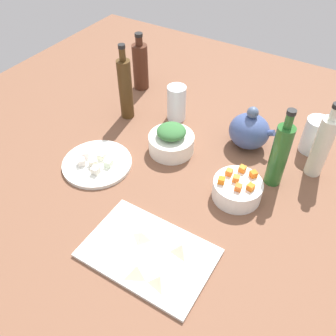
# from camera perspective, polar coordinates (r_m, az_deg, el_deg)

# --- Properties ---
(tabletop) EXTENTS (1.90, 1.90, 0.03)m
(tabletop) POSITION_cam_1_polar(r_m,az_deg,el_deg) (1.09, 0.00, -2.46)
(tabletop) COLOR brown
(tabletop) RESTS_ON ground
(cutting_board) EXTENTS (0.32, 0.21, 0.01)m
(cutting_board) POSITION_cam_1_polar(r_m,az_deg,el_deg) (0.92, -3.13, -13.35)
(cutting_board) COLOR silver
(cutting_board) RESTS_ON tabletop
(plate_tofu) EXTENTS (0.22, 0.22, 0.01)m
(plate_tofu) POSITION_cam_1_polar(r_m,az_deg,el_deg) (1.15, -11.19, 0.70)
(plate_tofu) COLOR white
(plate_tofu) RESTS_ON tabletop
(bowl_greens) EXTENTS (0.15, 0.15, 0.06)m
(bowl_greens) POSITION_cam_1_polar(r_m,az_deg,el_deg) (1.16, 0.53, 3.94)
(bowl_greens) COLOR white
(bowl_greens) RESTS_ON tabletop
(bowl_carrots) EXTENTS (0.14, 0.14, 0.06)m
(bowl_carrots) POSITION_cam_1_polar(r_m,az_deg,el_deg) (1.03, 10.92, -3.39)
(bowl_carrots) COLOR white
(bowl_carrots) RESTS_ON tabletop
(teapot) EXTENTS (0.15, 0.12, 0.15)m
(teapot) POSITION_cam_1_polar(r_m,az_deg,el_deg) (1.19, 12.81, 5.81)
(teapot) COLOR #3F5286
(teapot) RESTS_ON tabletop
(bottle_0) EXTENTS (0.05, 0.05, 0.25)m
(bottle_0) POSITION_cam_1_polar(r_m,az_deg,el_deg) (1.13, 23.25, 3.28)
(bottle_0) COLOR silver
(bottle_0) RESTS_ON tabletop
(bottle_1) EXTENTS (0.06, 0.06, 0.22)m
(bottle_1) POSITION_cam_1_polar(r_m,az_deg,el_deg) (1.46, -4.41, 15.90)
(bottle_1) COLOR #462316
(bottle_1) RESTS_ON tabletop
(bottle_2) EXTENTS (0.05, 0.05, 0.27)m
(bottle_2) POSITION_cam_1_polar(r_m,az_deg,el_deg) (1.28, -6.78, 12.51)
(bottle_2) COLOR #452E14
(bottle_2) RESTS_ON tabletop
(bottle_3) EXTENTS (0.05, 0.05, 0.26)m
(bottle_3) POSITION_cam_1_polar(r_m,az_deg,el_deg) (1.05, 17.30, 2.11)
(bottle_3) COLOR #286027
(bottle_3) RESTS_ON tabletop
(drinking_glass_0) EXTENTS (0.08, 0.08, 0.12)m
(drinking_glass_0) POSITION_cam_1_polar(r_m,az_deg,el_deg) (1.24, 22.27, 4.80)
(drinking_glass_0) COLOR white
(drinking_glass_0) RESTS_ON tabletop
(drinking_glass_1) EXTENTS (0.07, 0.07, 0.13)m
(drinking_glass_1) POSITION_cam_1_polar(r_m,az_deg,el_deg) (1.29, 1.36, 10.28)
(drinking_glass_1) COLOR white
(drinking_glass_1) RESTS_ON tabletop
(carrot_cube_0) EXTENTS (0.02, 0.02, 0.02)m
(carrot_cube_0) POSITION_cam_1_polar(r_m,az_deg,el_deg) (0.99, 11.11, -3.06)
(carrot_cube_0) COLOR orange
(carrot_cube_0) RESTS_ON bowl_carrots
(carrot_cube_1) EXTENTS (0.02, 0.02, 0.02)m
(carrot_cube_1) POSITION_cam_1_polar(r_m,az_deg,el_deg) (1.01, 10.76, -1.68)
(carrot_cube_1) COLOR orange
(carrot_cube_1) RESTS_ON bowl_carrots
(carrot_cube_2) EXTENTS (0.02, 0.02, 0.02)m
(carrot_cube_2) POSITION_cam_1_polar(r_m,az_deg,el_deg) (1.00, 8.49, -1.97)
(carrot_cube_2) COLOR orange
(carrot_cube_2) RESTS_ON bowl_carrots
(carrot_cube_3) EXTENTS (0.02, 0.02, 0.02)m
(carrot_cube_3) POSITION_cam_1_polar(r_m,az_deg,el_deg) (1.00, 13.00, -2.98)
(carrot_cube_3) COLOR orange
(carrot_cube_3) RESTS_ON bowl_carrots
(carrot_cube_4) EXTENTS (0.02, 0.02, 0.02)m
(carrot_cube_4) POSITION_cam_1_polar(r_m,az_deg,el_deg) (1.04, 11.74, -0.15)
(carrot_cube_4) COLOR orange
(carrot_cube_4) RESTS_ON bowl_carrots
(carrot_cube_5) EXTENTS (0.03, 0.03, 0.02)m
(carrot_cube_5) POSITION_cam_1_polar(r_m,az_deg,el_deg) (1.03, 13.43, -0.95)
(carrot_cube_5) COLOR orange
(carrot_cube_5) RESTS_ON bowl_carrots
(carrot_cube_6) EXTENTS (0.02, 0.02, 0.02)m
(carrot_cube_6) POSITION_cam_1_polar(r_m,az_deg,el_deg) (1.02, 9.69, -0.66)
(carrot_cube_6) COLOR orange
(carrot_cube_6) RESTS_ON bowl_carrots
(chopped_greens_mound) EXTENTS (0.13, 0.13, 0.04)m
(chopped_greens_mound) POSITION_cam_1_polar(r_m,az_deg,el_deg) (1.13, 0.54, 5.83)
(chopped_greens_mound) COLOR #366E37
(chopped_greens_mound) RESTS_ON bowl_greens
(tofu_cube_0) EXTENTS (0.03, 0.03, 0.02)m
(tofu_cube_0) POSITION_cam_1_polar(r_m,az_deg,el_deg) (1.14, -10.52, 1.86)
(tofu_cube_0) COLOR silver
(tofu_cube_0) RESTS_ON plate_tofu
(tofu_cube_1) EXTENTS (0.03, 0.03, 0.02)m
(tofu_cube_1) POSITION_cam_1_polar(r_m,az_deg,el_deg) (1.13, -11.84, 0.85)
(tofu_cube_1) COLOR silver
(tofu_cube_1) RESTS_ON plate_tofu
(tofu_cube_2) EXTENTS (0.03, 0.03, 0.02)m
(tofu_cube_2) POSITION_cam_1_polar(r_m,az_deg,el_deg) (1.16, -12.88, 2.13)
(tofu_cube_2) COLOR white
(tofu_cube_2) RESTS_ON plate_tofu
(tofu_cube_3) EXTENTS (0.02, 0.02, 0.02)m
(tofu_cube_3) POSITION_cam_1_polar(r_m,az_deg,el_deg) (1.10, -11.46, -0.37)
(tofu_cube_3) COLOR white
(tofu_cube_3) RESTS_ON plate_tofu
(tofu_cube_4) EXTENTS (0.02, 0.02, 0.02)m
(tofu_cube_4) POSITION_cam_1_polar(r_m,az_deg,el_deg) (1.12, -9.47, 0.76)
(tofu_cube_4) COLOR white
(tofu_cube_4) RESTS_ON plate_tofu
(tofu_cube_5) EXTENTS (0.03, 0.03, 0.02)m
(tofu_cube_5) POSITION_cam_1_polar(r_m,az_deg,el_deg) (1.14, -13.61, 0.97)
(tofu_cube_5) COLOR white
(tofu_cube_5) RESTS_ON plate_tofu
(dumpling_0) EXTENTS (0.04, 0.05, 0.02)m
(dumpling_0) POSITION_cam_1_polar(r_m,az_deg,el_deg) (0.93, -4.15, -10.57)
(dumpling_0) COLOR beige
(dumpling_0) RESTS_ON cutting_board
(dumpling_1) EXTENTS (0.07, 0.07, 0.02)m
(dumpling_1) POSITION_cam_1_polar(r_m,az_deg,el_deg) (0.91, 2.21, -12.50)
(dumpling_1) COLOR beige
(dumpling_1) RESTS_ON cutting_board
(dumpling_2) EXTENTS (0.07, 0.07, 0.02)m
(dumpling_2) POSITION_cam_1_polar(r_m,az_deg,el_deg) (0.88, -4.92, -15.61)
(dumpling_2) COLOR beige
(dumpling_2) RESTS_ON cutting_board
(dumpling_3) EXTENTS (0.07, 0.07, 0.02)m
(dumpling_3) POSITION_cam_1_polar(r_m,az_deg,el_deg) (0.86, -1.27, -17.18)
(dumpling_3) COLOR beige
(dumpling_3) RESTS_ON cutting_board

